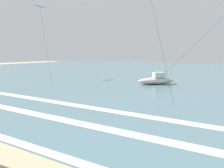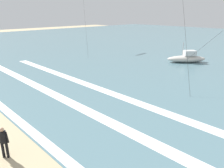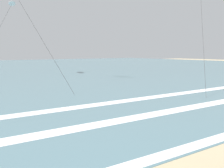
% 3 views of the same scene
% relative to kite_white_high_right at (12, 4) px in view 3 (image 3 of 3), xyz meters
% --- Properties ---
extents(wave_foam_shoreline, '(50.05, 0.56, 0.01)m').
position_rel_kite_white_high_right_xyz_m(wave_foam_shoreline, '(-0.99, -27.92, -8.50)').
color(wave_foam_shoreline, white).
rests_on(wave_foam_shoreline, ocean_surface).
extents(wave_foam_mid_break, '(49.67, 0.89, 0.01)m').
position_rel_kite_white_high_right_xyz_m(wave_foam_mid_break, '(-3.44, -23.91, -8.50)').
color(wave_foam_mid_break, white).
rests_on(wave_foam_mid_break, ocean_surface).
extents(wave_foam_outer_break, '(40.54, 0.91, 0.01)m').
position_rel_kite_white_high_right_xyz_m(wave_foam_outer_break, '(-3.19, -20.26, -8.50)').
color(wave_foam_outer_break, white).
rests_on(wave_foam_outer_break, ocean_surface).
extents(kite_white_high_right, '(7.25, 10.03, 8.79)m').
position_rel_kite_white_high_right_xyz_m(kite_white_high_right, '(0.00, 0.00, 0.00)').
color(kite_white_high_right, white).
rests_on(kite_white_high_right, ground).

